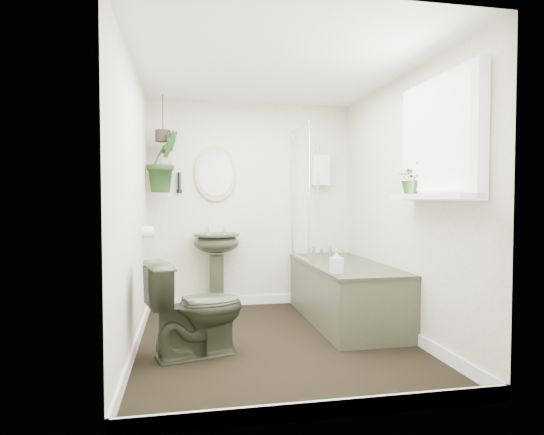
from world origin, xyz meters
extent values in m
cube|color=black|center=(0.00, 0.00, -0.01)|extent=(2.30, 2.80, 0.02)
cube|color=white|center=(0.00, 0.00, 2.31)|extent=(2.30, 2.80, 0.02)
cube|color=white|center=(0.00, 1.41, 1.15)|extent=(2.30, 0.02, 2.30)
cube|color=white|center=(0.00, -1.41, 1.15)|extent=(2.30, 0.02, 2.30)
cube|color=white|center=(-1.16, 0.00, 1.15)|extent=(0.02, 2.80, 2.30)
cube|color=white|center=(1.16, 0.00, 1.15)|extent=(0.02, 2.80, 2.30)
cube|color=white|center=(0.00, 0.00, 0.05)|extent=(2.30, 2.80, 0.10)
cube|color=white|center=(0.80, 1.34, 1.55)|extent=(0.20, 0.10, 0.35)
ellipsoid|color=#BDB08B|center=(-0.41, 1.37, 1.50)|extent=(0.46, 0.03, 0.62)
cylinder|color=black|center=(-0.81, 1.36, 1.40)|extent=(0.04, 0.04, 0.22)
cylinder|color=white|center=(-1.10, 0.70, 0.90)|extent=(0.11, 0.11, 0.11)
cube|color=white|center=(1.09, -0.70, 1.65)|extent=(0.08, 1.00, 0.90)
cube|color=white|center=(1.02, -0.70, 1.23)|extent=(0.18, 1.00, 0.04)
cube|color=white|center=(1.04, -0.70, 1.65)|extent=(0.01, 0.86, 0.76)
imported|color=#2B3122|center=(-0.67, -0.24, 0.37)|extent=(0.81, 0.59, 0.75)
imported|color=black|center=(1.03, -0.40, 1.38)|extent=(0.27, 0.25, 0.25)
imported|color=black|center=(-0.97, 1.14, 1.61)|extent=(0.46, 0.45, 0.65)
imported|color=#2B2321|center=(0.51, -0.10, 0.68)|extent=(0.10, 0.10, 0.21)
cylinder|color=black|center=(-0.97, 1.14, 1.87)|extent=(0.16, 0.16, 0.12)
camera|label=1|loc=(-0.74, -3.75, 1.20)|focal=30.00mm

